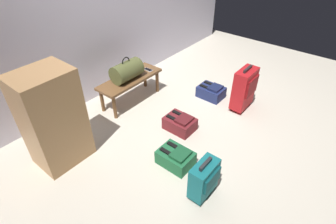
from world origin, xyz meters
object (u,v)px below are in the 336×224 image
(cell_phone, at_px, (148,70))
(side_cabinet, at_px, (53,119))
(backpack_maroon, at_px, (180,123))
(duffel_bag_olive, at_px, (127,71))
(backpack_green, at_px, (176,158))
(suitcase_upright_red, at_px, (244,88))
(backpack_navy, at_px, (211,92))
(bench, at_px, (130,81))
(suitcase_small_teal, at_px, (204,179))

(cell_phone, bearing_deg, side_cabinet, -173.90)
(backpack_maroon, bearing_deg, duffel_bag_olive, 87.98)
(cell_phone, bearing_deg, duffel_bag_olive, 173.64)
(cell_phone, xyz_separation_m, backpack_green, (-0.93, -1.25, -0.30))
(backpack_maroon, bearing_deg, suitcase_upright_red, -23.42)
(backpack_navy, distance_m, side_cabinet, 2.29)
(bench, bearing_deg, duffel_bag_olive, -180.00)
(cell_phone, relative_size, backpack_navy, 0.38)
(bench, relative_size, backpack_green, 2.63)
(bench, distance_m, duffel_bag_olive, 0.20)
(side_cabinet, bearing_deg, backpack_maroon, -31.15)
(suitcase_upright_red, height_order, side_cabinet, side_cabinet)
(duffel_bag_olive, height_order, backpack_maroon, duffel_bag_olive)
(suitcase_small_teal, xyz_separation_m, backpack_green, (0.16, 0.46, -0.15))
(bench, bearing_deg, cell_phone, -7.17)
(backpack_navy, bearing_deg, backpack_green, -163.89)
(bench, xyz_separation_m, backpack_green, (-0.59, -1.29, -0.24))
(cell_phone, relative_size, backpack_green, 0.38)
(duffel_bag_olive, bearing_deg, suitcase_small_teal, -111.85)
(cell_phone, height_order, backpack_green, cell_phone)
(side_cabinet, bearing_deg, cell_phone, 6.10)
(backpack_maroon, height_order, side_cabinet, side_cabinet)
(duffel_bag_olive, xyz_separation_m, cell_phone, (0.39, -0.04, -0.13))
(side_cabinet, bearing_deg, backpack_green, -55.97)
(suitcase_upright_red, bearing_deg, cell_phone, 111.14)
(bench, bearing_deg, side_cabinet, -170.48)
(duffel_bag_olive, height_order, cell_phone, duffel_bag_olive)
(cell_phone, xyz_separation_m, suitcase_small_teal, (-1.09, -1.71, -0.15))
(cell_phone, height_order, suitcase_small_teal, suitcase_small_teal)
(bench, height_order, backpack_maroon, bench)
(bench, xyz_separation_m, backpack_maroon, (-0.08, -0.97, -0.24))
(backpack_maroon, bearing_deg, bench, 85.36)
(cell_phone, bearing_deg, backpack_maroon, -114.57)
(backpack_maroon, relative_size, side_cabinet, 0.35)
(suitcase_upright_red, xyz_separation_m, side_cabinet, (-2.17, 1.15, 0.22))
(backpack_navy, bearing_deg, bench, 133.45)
(suitcase_small_teal, distance_m, backpack_maroon, 1.04)
(suitcase_small_teal, relative_size, backpack_navy, 1.21)
(backpack_green, xyz_separation_m, backpack_navy, (1.42, 0.41, 0.00))
(cell_phone, bearing_deg, backpack_navy, -59.66)
(bench, distance_m, cell_phone, 0.35)
(cell_phone, distance_m, suitcase_upright_red, 1.42)
(cell_phone, xyz_separation_m, suitcase_upright_red, (0.51, -1.33, -0.06))
(cell_phone, distance_m, backpack_navy, 1.01)
(bench, height_order, suitcase_upright_red, suitcase_upright_red)
(cell_phone, height_order, backpack_maroon, cell_phone)
(bench, relative_size, backpack_navy, 2.63)
(suitcase_upright_red, bearing_deg, bench, 122.00)
(cell_phone, bearing_deg, backpack_green, -126.83)
(suitcase_small_teal, bearing_deg, backpack_green, 71.27)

